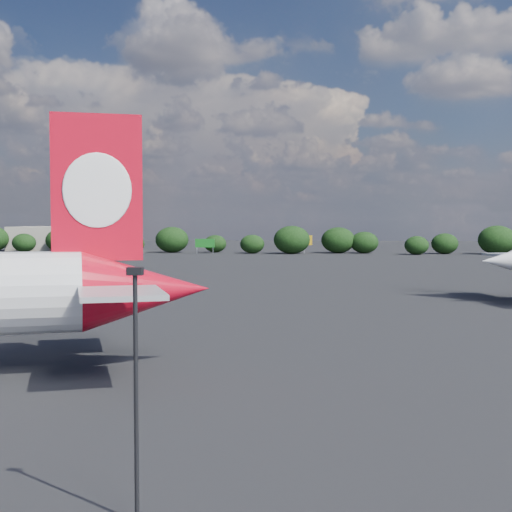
# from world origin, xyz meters

# --- Properties ---
(ground) EXTENTS (500.00, 500.00, 0.00)m
(ground) POSITION_xyz_m (0.00, 60.00, 0.00)
(ground) COLOR black
(ground) RESTS_ON ground
(apron_lamp_post) EXTENTS (0.55, 0.30, 8.98)m
(apron_lamp_post) POSITION_xyz_m (14.73, -14.29, 5.12)
(apron_lamp_post) COLOR black
(apron_lamp_post) RESTS_ON ground
(terminal_building) EXTENTS (42.00, 16.00, 8.00)m
(terminal_building) POSITION_xyz_m (-65.00, 192.00, 4.00)
(terminal_building) COLOR #A1978A
(terminal_building) RESTS_ON ground
(highway_sign) EXTENTS (6.00, 0.30, 4.50)m
(highway_sign) POSITION_xyz_m (-18.00, 176.00, 3.13)
(highway_sign) COLOR #15691C
(highway_sign) RESTS_ON ground
(billboard_yellow) EXTENTS (5.00, 0.30, 5.50)m
(billboard_yellow) POSITION_xyz_m (12.00, 182.00, 3.87)
(billboard_yellow) COLOR #EFAC15
(billboard_yellow) RESTS_ON ground
(horizon_treeline) EXTENTS (201.72, 14.53, 8.95)m
(horizon_treeline) POSITION_xyz_m (11.75, 181.13, 3.81)
(horizon_treeline) COLOR black
(horizon_treeline) RESTS_ON ground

